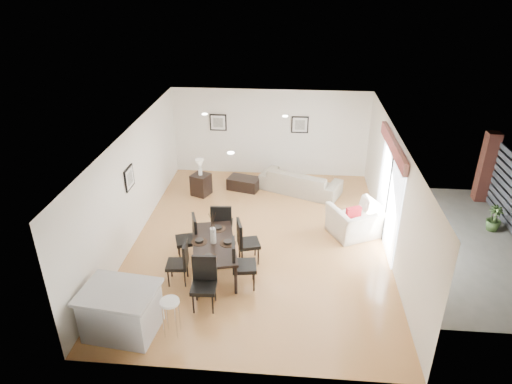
# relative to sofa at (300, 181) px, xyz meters

# --- Properties ---
(ground) EXTENTS (8.00, 8.00, 0.00)m
(ground) POSITION_rel_sofa_xyz_m (-0.98, -2.75, -0.34)
(ground) COLOR tan
(ground) RESTS_ON ground
(wall_back) EXTENTS (6.00, 0.04, 2.70)m
(wall_back) POSITION_rel_sofa_xyz_m (-0.98, 1.25, 1.01)
(wall_back) COLOR white
(wall_back) RESTS_ON ground
(wall_front) EXTENTS (6.00, 0.04, 2.70)m
(wall_front) POSITION_rel_sofa_xyz_m (-0.98, -6.75, 1.01)
(wall_front) COLOR white
(wall_front) RESTS_ON ground
(wall_left) EXTENTS (0.04, 8.00, 2.70)m
(wall_left) POSITION_rel_sofa_xyz_m (-3.98, -2.75, 1.01)
(wall_left) COLOR white
(wall_left) RESTS_ON ground
(wall_right) EXTENTS (0.04, 8.00, 2.70)m
(wall_right) POSITION_rel_sofa_xyz_m (2.02, -2.75, 1.01)
(wall_right) COLOR white
(wall_right) RESTS_ON ground
(ceiling) EXTENTS (6.00, 8.00, 0.02)m
(ceiling) POSITION_rel_sofa_xyz_m (-0.98, -2.75, 2.36)
(ceiling) COLOR white
(ceiling) RESTS_ON wall_back
(sofa) EXTENTS (2.47, 1.72, 0.67)m
(sofa) POSITION_rel_sofa_xyz_m (0.00, 0.00, 0.00)
(sofa) COLOR #A39A84
(sofa) RESTS_ON ground
(armchair) EXTENTS (1.56, 1.49, 0.78)m
(armchair) POSITION_rel_sofa_xyz_m (1.36, -2.27, 0.06)
(armchair) COLOR beige
(armchair) RESTS_ON ground
(courtyard_plant_b) EXTENTS (0.42, 0.42, 0.66)m
(courtyard_plant_b) POSITION_rel_sofa_xyz_m (4.82, -1.74, -0.01)
(courtyard_plant_b) COLOR #3A5524
(courtyard_plant_b) RESTS_ON ground
(dining_table) EXTENTS (1.25, 1.91, 0.73)m
(dining_table) POSITION_rel_sofa_xyz_m (-1.85, -4.04, 0.32)
(dining_table) COLOR black
(dining_table) RESTS_ON ground
(dining_chair_wnear) EXTENTS (0.47, 0.47, 0.97)m
(dining_chair_wnear) POSITION_rel_sofa_xyz_m (-2.47, -4.47, 0.20)
(dining_chair_wnear) COLOR black
(dining_chair_wnear) RESTS_ON ground
(dining_chair_wfar) EXTENTS (0.59, 0.59, 1.04)m
(dining_chair_wfar) POSITION_rel_sofa_xyz_m (-2.47, -3.57, 0.25)
(dining_chair_wfar) COLOR black
(dining_chair_wfar) RESTS_ON ground
(dining_chair_enear) EXTENTS (0.55, 0.55, 1.08)m
(dining_chair_enear) POSITION_rel_sofa_xyz_m (-1.24, -4.49, 0.27)
(dining_chair_enear) COLOR black
(dining_chair_enear) RESTS_ON ground
(dining_chair_efar) EXTENTS (0.58, 0.58, 1.04)m
(dining_chair_efar) POSITION_rel_sofa_xyz_m (-1.24, -3.63, 0.24)
(dining_chair_efar) COLOR black
(dining_chair_efar) RESTS_ON ground
(dining_chair_head) EXTENTS (0.49, 0.49, 1.06)m
(dining_chair_head) POSITION_rel_sofa_xyz_m (-1.86, -5.12, 0.25)
(dining_chair_head) COLOR black
(dining_chair_head) RESTS_ON ground
(dining_chair_foot) EXTENTS (0.52, 0.52, 1.08)m
(dining_chair_foot) POSITION_rel_sofa_xyz_m (-1.85, -2.96, 0.27)
(dining_chair_foot) COLOR black
(dining_chair_foot) RESTS_ON ground
(vase) EXTENTS (0.96, 1.47, 0.74)m
(vase) POSITION_rel_sofa_xyz_m (-1.85, -4.04, 0.70)
(vase) COLOR white
(vase) RESTS_ON dining_table
(coffee_table) EXTENTS (1.01, 0.76, 0.36)m
(coffee_table) POSITION_rel_sofa_xyz_m (-1.67, 0.04, -0.16)
(coffee_table) COLOR black
(coffee_table) RESTS_ON ground
(side_table) EXTENTS (0.61, 0.61, 0.62)m
(side_table) POSITION_rel_sofa_xyz_m (-2.86, -0.42, -0.02)
(side_table) COLOR black
(side_table) RESTS_ON ground
(table_lamp) EXTENTS (0.25, 0.25, 0.47)m
(table_lamp) POSITION_rel_sofa_xyz_m (-2.86, -0.42, 0.59)
(table_lamp) COLOR white
(table_lamp) RESTS_ON side_table
(cushion) EXTENTS (0.39, 0.26, 0.37)m
(cushion) POSITION_rel_sofa_xyz_m (1.25, -2.38, 0.30)
(cushion) COLOR maroon
(cushion) RESTS_ON armchair
(kitchen_island) EXTENTS (1.42, 1.16, 0.92)m
(kitchen_island) POSITION_rel_sofa_xyz_m (-3.21, -5.98, 0.13)
(kitchen_island) COLOR silver
(kitchen_island) RESTS_ON ground
(bar_stool) EXTENTS (0.35, 0.35, 0.76)m
(bar_stool) POSITION_rel_sofa_xyz_m (-2.30, -5.98, 0.31)
(bar_stool) COLOR white
(bar_stool) RESTS_ON ground
(framed_print_back_left) EXTENTS (0.52, 0.04, 0.52)m
(framed_print_back_left) POSITION_rel_sofa_xyz_m (-2.58, 1.22, 1.31)
(framed_print_back_left) COLOR black
(framed_print_back_left) RESTS_ON wall_back
(framed_print_back_right) EXTENTS (0.52, 0.04, 0.52)m
(framed_print_back_right) POSITION_rel_sofa_xyz_m (-0.08, 1.22, 1.31)
(framed_print_back_right) COLOR black
(framed_print_back_right) RESTS_ON wall_back
(framed_print_left_wall) EXTENTS (0.04, 0.52, 0.52)m
(framed_print_left_wall) POSITION_rel_sofa_xyz_m (-3.95, -2.95, 1.31)
(framed_print_left_wall) COLOR black
(framed_print_left_wall) RESTS_ON wall_left
(sliding_door) EXTENTS (0.12, 2.70, 2.57)m
(sliding_door) POSITION_rel_sofa_xyz_m (1.98, -2.45, 1.33)
(sliding_door) COLOR white
(sliding_door) RESTS_ON wall_right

